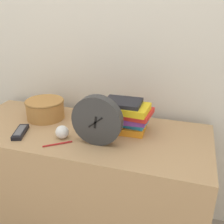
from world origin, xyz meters
TOP-DOWN VIEW (x-y plane):
  - wall_back at (0.00, 0.63)m, footprint 6.00×0.04m
  - desk at (0.00, 0.28)m, footprint 1.35×0.56m
  - desk_clock at (0.13, 0.17)m, footprint 0.24×0.05m
  - book_stack at (0.22, 0.35)m, footprint 0.26×0.20m
  - basket at (-0.27, 0.37)m, footprint 0.22×0.22m
  - tv_remote at (-0.29, 0.15)m, footprint 0.10×0.16m
  - crumpled_paper_ball at (-0.06, 0.17)m, footprint 0.07×0.07m
  - pen at (-0.05, 0.10)m, footprint 0.12×0.09m

SIDE VIEW (x-z plane):
  - desk at x=0.00m, z-range 0.00..0.71m
  - pen at x=-0.05m, z-range 0.71..0.71m
  - tv_remote at x=-0.29m, z-range 0.70..0.73m
  - crumpled_paper_ball at x=-0.06m, z-range 0.71..0.77m
  - basket at x=-0.27m, z-range 0.71..0.82m
  - book_stack at x=0.22m, z-range 0.71..0.88m
  - desk_clock at x=0.13m, z-range 0.71..0.95m
  - wall_back at x=0.00m, z-range 0.00..2.40m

